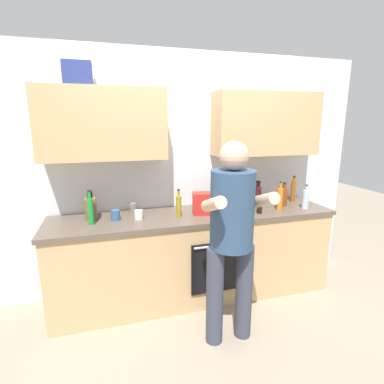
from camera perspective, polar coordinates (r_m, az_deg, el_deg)
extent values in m
plane|color=gray|center=(3.36, 0.62, -18.99)|extent=(12.00, 12.00, 0.00)
cube|color=silver|center=(3.24, -1.16, 3.58)|extent=(4.00, 0.06, 2.50)
cube|color=tan|center=(2.89, -16.68, 12.35)|extent=(1.14, 0.32, 0.65)
cube|color=tan|center=(3.33, 13.98, 12.55)|extent=(1.14, 0.32, 0.65)
cylinder|color=silver|center=(3.42, 16.48, 18.71)|extent=(0.29, 0.29, 0.10)
cube|color=navy|center=(2.93, -21.05, 20.38)|extent=(0.24, 0.20, 0.20)
cube|color=tan|center=(3.15, 0.64, -12.36)|extent=(2.80, 0.60, 0.86)
cube|color=brown|center=(2.99, 0.66, -4.55)|extent=(2.84, 0.64, 0.04)
cube|color=black|center=(2.92, 5.31, -14.15)|extent=(0.56, 0.02, 0.50)
cylinder|color=silver|center=(2.81, 5.58, -10.17)|extent=(0.52, 0.02, 0.02)
cylinder|color=#383D4C|center=(2.56, 4.38, -19.30)|extent=(0.14, 0.14, 0.83)
cylinder|color=#383D4C|center=(2.65, 9.93, -18.25)|extent=(0.14, 0.14, 0.83)
cylinder|color=navy|center=(2.31, 7.72, -3.41)|extent=(0.34, 0.34, 0.61)
sphere|color=#D8AD8C|center=(2.23, 8.05, 6.91)|extent=(0.22, 0.22, 0.22)
cylinder|color=#D8AD8C|center=(2.10, 4.11, -2.36)|extent=(0.09, 0.31, 0.19)
cylinder|color=#D8AD8C|center=(2.27, 13.64, -1.55)|extent=(0.09, 0.31, 0.19)
cylinder|color=orange|center=(3.22, 16.47, -1.30)|extent=(0.06, 0.06, 0.23)
cylinder|color=orange|center=(3.19, 16.63, 1.18)|extent=(0.02, 0.02, 0.06)
cylinder|color=black|center=(3.19, 16.67, 1.79)|extent=(0.02, 0.02, 0.01)
cylinder|color=olive|center=(2.87, -2.57, -2.80)|extent=(0.05, 0.05, 0.20)
cylinder|color=olive|center=(2.84, -2.60, -0.28)|extent=(0.02, 0.02, 0.06)
cylinder|color=black|center=(2.83, -2.60, 0.41)|extent=(0.03, 0.03, 0.01)
cylinder|color=black|center=(3.05, 12.86, -2.49)|extent=(0.05, 0.05, 0.17)
cylinder|color=black|center=(3.02, 12.97, -0.38)|extent=(0.02, 0.02, 0.07)
cylinder|color=black|center=(3.02, 13.00, 0.32)|extent=(0.02, 0.02, 0.01)
cylinder|color=#8C4C14|center=(3.61, 18.82, 0.16)|extent=(0.05, 0.05, 0.24)
cylinder|color=#8C4C14|center=(3.58, 18.99, 2.37)|extent=(0.03, 0.03, 0.04)
cylinder|color=black|center=(3.57, 19.02, 2.81)|extent=(0.03, 0.03, 0.01)
cylinder|color=#471419|center=(3.46, 12.49, -0.50)|extent=(0.08, 0.08, 0.18)
cylinder|color=#471419|center=(3.43, 12.59, 1.36)|extent=(0.04, 0.04, 0.05)
cylinder|color=black|center=(3.42, 12.61, 1.91)|extent=(0.05, 0.05, 0.02)
cylinder|color=brown|center=(3.39, 17.18, -0.95)|extent=(0.08, 0.08, 0.19)
cylinder|color=brown|center=(3.36, 17.32, 1.07)|extent=(0.03, 0.03, 0.05)
cylinder|color=black|center=(3.36, 17.36, 1.64)|extent=(0.04, 0.04, 0.02)
cylinder|color=silver|center=(3.36, 20.93, -1.33)|extent=(0.06, 0.06, 0.20)
cylinder|color=silver|center=(3.33, 21.10, 0.71)|extent=(0.02, 0.02, 0.05)
cylinder|color=black|center=(3.33, 21.15, 1.21)|extent=(0.03, 0.03, 0.01)
cylinder|color=#198C33|center=(2.80, -18.88, -3.59)|extent=(0.05, 0.05, 0.23)
cylinder|color=#198C33|center=(2.76, -19.11, -0.61)|extent=(0.03, 0.03, 0.07)
cylinder|color=black|center=(2.75, -19.17, 0.20)|extent=(0.03, 0.03, 0.01)
cylinder|color=white|center=(2.85, -10.19, -4.30)|extent=(0.08, 0.08, 0.09)
cylinder|color=#33598C|center=(2.87, -14.49, -4.32)|extent=(0.08, 0.08, 0.10)
cylinder|color=slate|center=(3.06, -11.20, -3.02)|extent=(0.07, 0.07, 0.10)
cube|color=brown|center=(2.95, -18.83, -3.02)|extent=(0.10, 0.14, 0.20)
cylinder|color=black|center=(2.90, -19.33, -0.64)|extent=(0.02, 0.02, 0.06)
cylinder|color=black|center=(2.94, -18.71, -0.43)|extent=(0.02, 0.02, 0.06)
cylinder|color=#9E6647|center=(3.21, 6.66, -2.11)|extent=(0.12, 0.12, 0.10)
sphere|color=#2D6B28|center=(3.18, 6.72, 0.04)|extent=(0.19, 0.19, 0.19)
cube|color=red|center=(2.95, 2.34, -2.17)|extent=(0.25, 0.19, 0.22)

